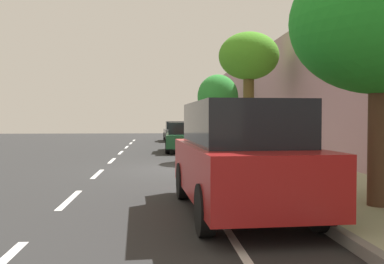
# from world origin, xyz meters

# --- Properties ---
(ground) EXTENTS (74.00, 74.00, 0.00)m
(ground) POSITION_xyz_m (0.00, 0.00, 0.00)
(ground) COLOR #292929
(sidewalk) EXTENTS (3.17, 46.25, 0.16)m
(sidewalk) POSITION_xyz_m (3.28, 0.00, 0.08)
(sidewalk) COLOR #A8AC88
(sidewalk) RESTS_ON ground
(curb_edge) EXTENTS (0.16, 46.25, 0.16)m
(curb_edge) POSITION_xyz_m (1.61, 0.00, 0.08)
(curb_edge) COLOR gray
(curb_edge) RESTS_ON ground
(lane_stripe_centre) EXTENTS (0.14, 44.20, 0.01)m
(lane_stripe_centre) POSITION_xyz_m (-2.74, -1.02, 0.00)
(lane_stripe_centre) COLOR white
(lane_stripe_centre) RESTS_ON ground
(lane_stripe_bike_edge) EXTENTS (0.12, 46.25, 0.01)m
(lane_stripe_bike_edge) POSITION_xyz_m (0.14, 0.00, 0.00)
(lane_stripe_bike_edge) COLOR white
(lane_stripe_bike_edge) RESTS_ON ground
(building_facade) EXTENTS (0.50, 46.25, 5.56)m
(building_facade) POSITION_xyz_m (5.12, 0.00, 2.78)
(building_facade) COLOR #A77E8A
(building_facade) RESTS_ON ground
(parked_suv_red_nearest) EXTENTS (2.14, 4.79, 1.99)m
(parked_suv_red_nearest) POSITION_xyz_m (0.57, -6.73, 1.03)
(parked_suv_red_nearest) COLOR maroon
(parked_suv_red_nearest) RESTS_ON ground
(parked_sedan_green_second) EXTENTS (1.96, 4.46, 1.52)m
(parked_sedan_green_second) POSITION_xyz_m (0.46, 7.76, 0.75)
(parked_sedan_green_second) COLOR #1E512D
(parked_sedan_green_second) RESTS_ON ground
(parked_sedan_grey_mid) EXTENTS (1.90, 4.43, 1.52)m
(parked_sedan_grey_mid) POSITION_xyz_m (0.55, 18.51, 0.75)
(parked_sedan_grey_mid) COLOR slate
(parked_sedan_grey_mid) RESTS_ON ground
(bicycle_at_curb) EXTENTS (1.57, 0.85, 0.76)m
(bicycle_at_curb) POSITION_xyz_m (1.15, 3.58, 0.38)
(bicycle_at_curb) COLOR black
(bicycle_at_curb) RESTS_ON ground
(cyclist_with_backpack) EXTENTS (0.52, 0.55, 1.63)m
(cyclist_with_backpack) POSITION_xyz_m (1.37, 3.12, 0.98)
(cyclist_with_backpack) COLOR #C6B284
(cyclist_with_backpack) RESTS_ON ground
(street_tree_near_cyclist) EXTENTS (3.14, 3.14, 4.51)m
(street_tree_near_cyclist) POSITION_xyz_m (2.97, -7.10, 3.37)
(street_tree_near_cyclist) COLOR #503624
(street_tree_near_cyclist) RESTS_ON sidewalk
(street_tree_mid_block) EXTENTS (2.55, 2.55, 5.20)m
(street_tree_mid_block) POSITION_xyz_m (2.97, 3.58, 4.23)
(street_tree_mid_block) COLOR brown
(street_tree_mid_block) RESTS_ON sidewalk
(street_tree_far_end) EXTENTS (2.60, 2.60, 4.37)m
(street_tree_far_end) POSITION_xyz_m (2.97, 12.74, 3.11)
(street_tree_far_end) COLOR brown
(street_tree_far_end) RESTS_ON sidewalk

